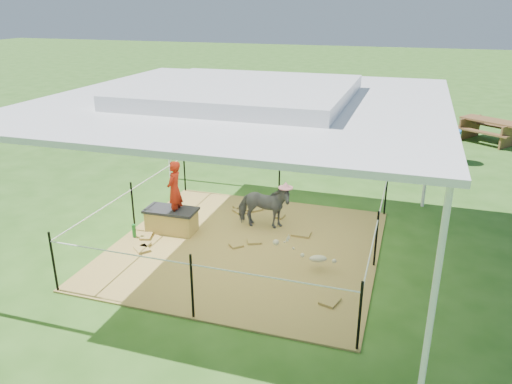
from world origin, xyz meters
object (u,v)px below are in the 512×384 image
(pony, at_px, (264,207))
(distant_person, at_px, (383,133))
(straw_bale, at_px, (172,221))
(trash_barrel, at_px, (448,146))
(woman, at_px, (174,185))
(picnic_table_near, at_px, (397,131))
(green_bottle, at_px, (134,231))
(picnic_table_far, at_px, (489,131))
(foal, at_px, (318,257))

(pony, distance_m, distant_person, 6.64)
(straw_bale, distance_m, trash_barrel, 8.28)
(woman, distance_m, distant_person, 7.82)
(picnic_table_near, relative_size, distant_person, 1.67)
(straw_bale, height_order, pony, pony)
(straw_bale, xyz_separation_m, green_bottle, (-0.55, -0.45, -0.08))
(straw_bale, relative_size, picnic_table_far, 0.53)
(pony, distance_m, picnic_table_far, 9.61)
(picnic_table_far, xyz_separation_m, distant_person, (-3.10, -1.89, 0.15))
(distant_person, bearing_deg, trash_barrel, 160.36)
(pony, xyz_separation_m, distant_person, (1.74, 6.41, 0.04))
(woman, xyz_separation_m, green_bottle, (-0.65, -0.45, -0.83))
(straw_bale, distance_m, green_bottle, 0.71)
(woman, relative_size, foal, 1.31)
(straw_bale, xyz_separation_m, pony, (1.61, 0.69, 0.23))
(straw_bale, distance_m, picnic_table_far, 11.06)
(picnic_table_near, xyz_separation_m, picnic_table_far, (2.76, 0.87, 0.01))
(distant_person, bearing_deg, picnic_table_far, -149.30)
(woman, relative_size, pony, 1.06)
(woman, relative_size, trash_barrel, 1.24)
(trash_barrel, distance_m, picnic_table_far, 2.83)
(green_bottle, relative_size, picnic_table_far, 0.15)
(pony, distance_m, foal, 1.86)
(woman, bearing_deg, picnic_table_near, 154.78)
(green_bottle, relative_size, trash_barrel, 0.29)
(straw_bale, distance_m, distant_person, 7.85)
(woman, height_order, distant_person, woman)
(straw_bale, height_order, picnic_table_far, picnic_table_far)
(trash_barrel, bearing_deg, green_bottle, -129.45)
(foal, height_order, picnic_table_near, picnic_table_near)
(trash_barrel, xyz_separation_m, distant_person, (-1.79, 0.62, 0.07))
(green_bottle, distance_m, distant_person, 8.50)
(pony, height_order, picnic_table_near, pony)
(straw_bale, height_order, green_bottle, straw_bale)
(green_bottle, bearing_deg, woman, 34.70)
(green_bottle, bearing_deg, picnic_table_far, 53.38)
(pony, bearing_deg, picnic_table_near, -22.48)
(straw_bale, distance_m, woman, 0.76)
(picnic_table_far, bearing_deg, straw_bale, -91.26)
(trash_barrel, distance_m, distant_person, 1.89)
(trash_barrel, height_order, picnic_table_far, trash_barrel)
(trash_barrel, height_order, picnic_table_near, trash_barrel)
(pony, distance_m, trash_barrel, 6.78)
(green_bottle, distance_m, pony, 2.46)
(green_bottle, bearing_deg, trash_barrel, 50.55)
(foal, height_order, trash_barrel, trash_barrel)
(picnic_table_near, bearing_deg, woman, -140.63)
(woman, bearing_deg, distant_person, 154.04)
(straw_bale, bearing_deg, pony, 23.04)
(foal, relative_size, trash_barrel, 0.95)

